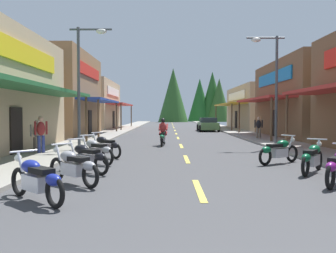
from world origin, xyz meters
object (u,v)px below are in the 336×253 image
motorcycle_parked_right_2 (311,157)px  motorcycle_parked_left_4 (104,146)px  streetlamp_right (270,75)px  pedestrian_waiting (258,127)px  motorcycle_parked_right_3 (278,150)px  pedestrian_browsing (36,135)px  parked_car_curbside (207,124)px  rider_cruising_lead (162,134)px  pedestrian_by_shop (40,133)px  motorcycle_parked_left_3 (95,150)px  streetlamp_left (84,71)px  motorcycle_parked_left_2 (85,157)px  motorcycle_parked_left_1 (72,166)px  motorcycle_parked_left_0 (35,179)px

motorcycle_parked_right_2 → motorcycle_parked_left_4: size_ratio=1.07×
streetlamp_right → pedestrian_waiting: streetlamp_right is taller
streetlamp_right → motorcycle_parked_right_3: (-1.42, -5.78, -3.37)m
motorcycle_parked_left_4 → pedestrian_browsing: 3.36m
motorcycle_parked_right_2 → parked_car_curbside: bearing=37.8°
streetlamp_right → pedestrian_waiting: (0.83, 5.49, -2.94)m
rider_cruising_lead → motorcycle_parked_right_3: bearing=-144.1°
pedestrian_by_shop → pedestrian_waiting: bearing=92.5°
pedestrian_browsing → parked_car_curbside: 22.57m
motorcycle_parked_left_3 → pedestrian_browsing: (-3.18, 2.75, 0.40)m
streetlamp_right → pedestrian_by_shop: streetlamp_right is taller
motorcycle_parked_right_2 → motorcycle_parked_left_4: bearing=98.9°
motorcycle_parked_left_4 → motorcycle_parked_left_3: bearing=132.0°
motorcycle_parked_left_3 → parked_car_curbside: size_ratio=0.38×
motorcycle_parked_left_3 → pedestrian_waiting: size_ratio=1.02×
streetlamp_left → parked_car_curbside: size_ratio=1.37×
streetlamp_left → pedestrian_waiting: (10.21, 7.30, -2.94)m
motorcycle_parked_right_2 → motorcycle_parked_left_2: bearing=126.4°
motorcycle_parked_left_3 → parked_car_curbside: 23.98m
motorcycle_parked_left_3 → rider_cruising_lead: bearing=-65.6°
rider_cruising_lead → pedestrian_by_shop: 6.95m
motorcycle_parked_left_1 → rider_cruising_lead: (2.16, 10.66, 0.17)m
streetlamp_left → motorcycle_parked_left_0: (1.23, -9.34, -3.37)m
motorcycle_parked_left_0 → rider_cruising_lead: (2.44, 12.41, 0.17)m
pedestrian_browsing → motorcycle_parked_right_2: bearing=-140.0°
rider_cruising_lead → parked_car_curbside: size_ratio=0.50×
motorcycle_parked_left_0 → motorcycle_parked_left_2: size_ratio=0.96×
streetlamp_right → pedestrian_browsing: bearing=-165.1°
streetlamp_left → rider_cruising_lead: bearing=39.9°
motorcycle_parked_left_0 → motorcycle_parked_left_1: same height
motorcycle_parked_left_2 → motorcycle_parked_left_3: (-0.11, 1.90, 0.00)m
motorcycle_parked_right_2 → pedestrian_waiting: size_ratio=1.10×
motorcycle_parked_right_3 → motorcycle_parked_left_0: size_ratio=1.10×
motorcycle_parked_left_2 → pedestrian_by_shop: pedestrian_by_shop is taller
pedestrian_by_shop → pedestrian_browsing: 0.42m
streetlamp_left → motorcycle_parked_left_2: streetlamp_left is taller
motorcycle_parked_left_0 → pedestrian_by_shop: bearing=-28.7°
motorcycle_parked_left_2 → streetlamp_left: bearing=-37.5°
streetlamp_right → pedestrian_browsing: 12.02m
motorcycle_parked_left_3 → motorcycle_parked_left_4: bearing=-47.3°
motorcycle_parked_right_2 → parked_car_curbside: size_ratio=0.41×
pedestrian_waiting → parked_car_curbside: pedestrian_waiting is taller
streetlamp_left → motorcycle_parked_left_0: 10.01m
motorcycle_parked_right_2 → rider_cruising_lead: 10.16m
motorcycle_parked_right_2 → pedestrian_waiting: 13.37m
streetlamp_right → motorcycle_parked_left_0: size_ratio=3.54×
motorcycle_parked_right_2 → motorcycle_parked_left_2: (-6.94, 0.10, 0.00)m
motorcycle_parked_right_3 → parked_car_curbside: 23.04m
motorcycle_parked_right_3 → pedestrian_browsing: bearing=130.3°
motorcycle_parked_right_2 → pedestrian_browsing: size_ratio=1.13×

